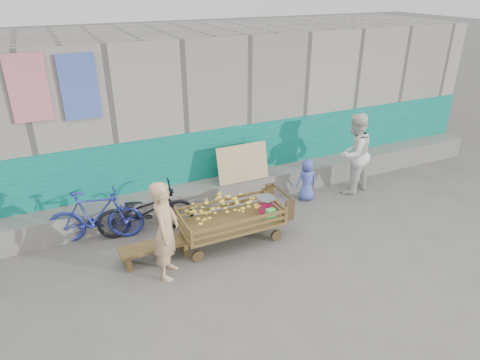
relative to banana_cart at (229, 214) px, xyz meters
name	(u,v)px	position (x,y,z in m)	size (l,w,h in m)	color
ground	(289,270)	(0.49, -1.07, -0.52)	(80.00, 80.00, 0.00)	#57544F
building_wall	(193,106)	(0.49, 2.98, 0.95)	(12.00, 3.50, 3.00)	gray
banana_cart	(229,214)	(0.00, 0.00, 0.00)	(1.79, 0.82, 0.76)	brown
bench	(156,248)	(-1.21, 0.01, -0.32)	(1.09, 0.33, 0.27)	brown
vendor_man	(166,230)	(-1.14, -0.42, 0.23)	(0.54, 0.36, 1.48)	tan
woman	(354,154)	(2.94, 0.64, 0.29)	(0.79, 0.61, 1.62)	silver
child	(307,180)	(1.94, 0.71, -0.11)	(0.40, 0.26, 0.82)	#4455BA
bicycle_dark	(146,211)	(-1.14, 0.82, -0.10)	(0.56, 1.60, 0.84)	black
bicycle_blue	(95,216)	(-1.93, 0.94, -0.06)	(0.42, 1.50, 0.90)	navy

